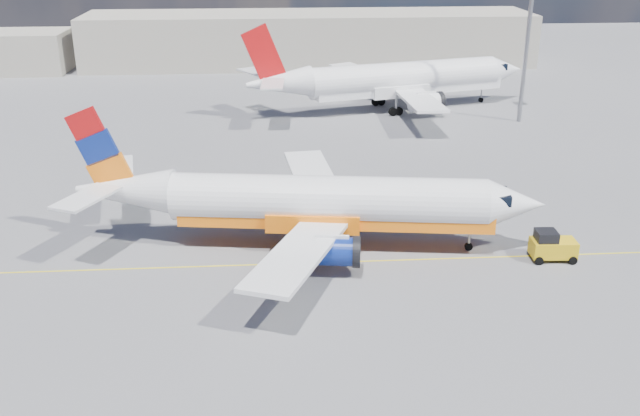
{
  "coord_description": "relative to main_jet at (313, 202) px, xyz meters",
  "views": [
    {
      "loc": [
        -1.57,
        -39.9,
        21.3
      ],
      "look_at": [
        1.61,
        4.16,
        3.5
      ],
      "focal_mm": 40.0,
      "sensor_mm": 36.0,
      "label": 1
    }
  ],
  "objects": [
    {
      "name": "floodlight_mast",
      "position": [
        25.69,
        32.12,
        9.95
      ],
      "size": [
        1.61,
        1.61,
        22.12
      ],
      "color": "gray",
      "rests_on": "ground"
    },
    {
      "name": "gse_tug",
      "position": [
        15.91,
        -3.3,
        -2.32
      ],
      "size": [
        3.03,
        1.96,
        2.1
      ],
      "rotation": [
        0.0,
        0.0,
        -0.05
      ],
      "color": "black",
      "rests_on": "ground"
    },
    {
      "name": "ground",
      "position": [
        -1.25,
        -5.7,
        -3.31
      ],
      "size": [
        240.0,
        240.0,
        0.0
      ],
      "primitive_type": "plane",
      "color": "#5D5D61",
      "rests_on": "ground"
    },
    {
      "name": "main_jet",
      "position": [
        0.0,
        0.0,
        0.0
      ],
      "size": [
        32.84,
        25.69,
        9.93
      ],
      "rotation": [
        0.0,
        0.0,
        -0.14
      ],
      "color": "white",
      "rests_on": "ground"
    },
    {
      "name": "terminal_main",
      "position": [
        3.75,
        69.3,
        0.69
      ],
      "size": [
        70.0,
        14.0,
        8.0
      ],
      "primitive_type": "cube",
      "color": "#A9A191",
      "rests_on": "ground"
    },
    {
      "name": "taxi_line",
      "position": [
        -1.25,
        -2.7,
        -3.31
      ],
      "size": [
        70.0,
        0.15,
        0.01
      ],
      "primitive_type": "cube",
      "color": "yellow",
      "rests_on": "ground"
    },
    {
      "name": "traffic_cone",
      "position": [
        0.02,
        -2.74,
        -3.02
      ],
      "size": [
        0.43,
        0.43,
        0.6
      ],
      "color": "white",
      "rests_on": "ground"
    },
    {
      "name": "second_jet",
      "position": [
        12.35,
        38.48,
        0.35
      ],
      "size": [
        36.32,
        27.74,
        10.97
      ],
      "rotation": [
        0.0,
        0.0,
        0.26
      ],
      "color": "white",
      "rests_on": "ground"
    }
  ]
}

